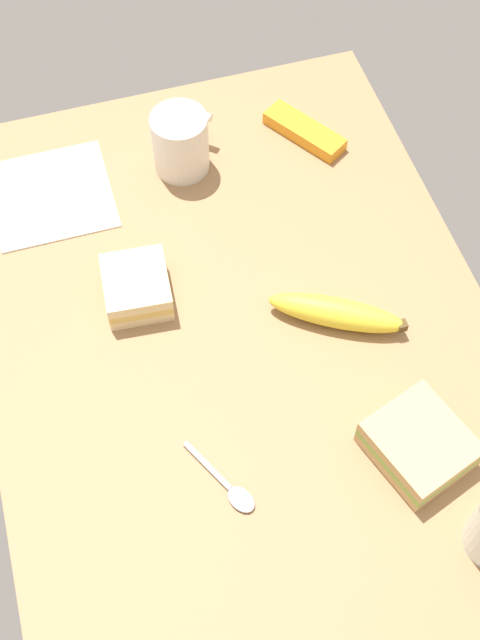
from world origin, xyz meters
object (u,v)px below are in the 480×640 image
spoon (229,487)px  paper_napkin (52,195)px  sandwich_main (419,444)px  sandwich_side (137,287)px  coffee_mug_black (183,141)px  banana (337,313)px  snack_bar (304,131)px

spoon → paper_napkin: bearing=-166.2°
sandwich_main → sandwich_side: size_ratio=1.38×
sandwich_side → spoon: sandwich_side is taller
coffee_mug_black → sandwich_main: coffee_mug_black is taller
sandwich_main → paper_napkin: 60.71cm
sandwich_main → banana: 19.71cm
sandwich_side → banana: 25.60cm
spoon → paper_napkin: spoon is taller
coffee_mug_black → sandwich_main: bearing=16.1°
sandwich_main → sandwich_side: (-30.26, -26.09, 0.00)cm
coffee_mug_black → sandwich_side: bearing=-29.5°
coffee_mug_black → snack_bar: coffee_mug_black is taller
sandwich_main → sandwich_side: 39.95cm
banana → sandwich_side: bearing=-114.8°
paper_napkin → snack_bar: bearing=91.0°
coffee_mug_black → sandwich_side: 23.47cm
spoon → sandwich_main: bearing=85.0°
spoon → snack_bar: snack_bar is taller
snack_bar → paper_napkin: snack_bar is taller
banana → paper_napkin: size_ratio=1.04×
coffee_mug_black → paper_napkin: size_ratio=0.59×
sandwich_side → snack_bar: sandwich_side is taller
banana → paper_napkin: 43.79cm
spoon → snack_bar: 55.38cm
coffee_mug_black → snack_bar: (-0.40, 18.29, -3.76)cm
snack_bar → spoon: bearing=-60.4°
sandwich_side → paper_napkin: bearing=-158.6°
sandwich_side → snack_bar: size_ratio=0.77×
banana → snack_bar: bearing=168.3°
coffee_mug_black → banana: size_ratio=0.57×
sandwich_side → banana: sandwich_side is taller
sandwich_main → paper_napkin: size_ratio=0.82×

